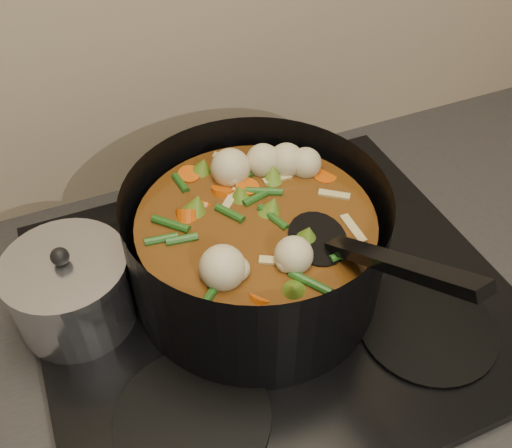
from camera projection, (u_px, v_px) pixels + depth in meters
name	position (u px, v px, depth m)	size (l,w,h in m)	color
counter	(268.00, 445.00, 1.11)	(2.64, 0.64, 0.91)	brown
stovetop	(273.00, 297.00, 0.79)	(0.62, 0.54, 0.03)	black
stockpot	(256.00, 246.00, 0.74)	(0.34, 0.44, 0.24)	black
saucepan	(72.00, 290.00, 0.72)	(0.16, 0.16, 0.13)	silver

